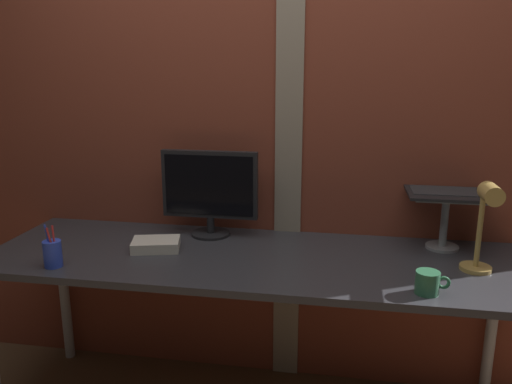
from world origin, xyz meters
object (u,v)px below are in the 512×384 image
object	(u,v)px
coffee_mug	(428,283)
monitor	(210,188)
laptop	(445,179)
desk_lamp	(485,219)
pen_cup	(53,253)

from	to	relation	value
coffee_mug	monitor	bearing A→B (deg)	152.13
laptop	coffee_mug	xyz separation A→B (m)	(-0.13, -0.55, -0.25)
monitor	laptop	world-z (taller)	laptop
monitor	coffee_mug	bearing A→B (deg)	-27.87
laptop	desk_lamp	world-z (taller)	laptop
monitor	coffee_mug	world-z (taller)	monitor
monitor	pen_cup	xyz separation A→B (m)	(-0.51, -0.48, -0.17)
monitor	coffee_mug	size ratio (longest dim) A/B	3.74
coffee_mug	laptop	bearing A→B (deg)	76.54
desk_lamp	pen_cup	world-z (taller)	desk_lamp
pen_cup	laptop	bearing A→B (deg)	19.52
laptop	coffee_mug	size ratio (longest dim) A/B	2.77
laptop	coffee_mug	world-z (taller)	laptop
pen_cup	monitor	bearing A→B (deg)	43.07
pen_cup	coffee_mug	size ratio (longest dim) A/B	1.49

